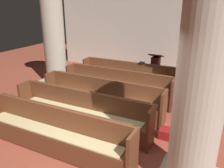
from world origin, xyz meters
The scene contains 13 objects.
ground_plane centered at (0.00, 0.00, 0.00)m, with size 19.20×19.20×0.00m, color #9E4733.
back_wall centered at (0.00, 6.08, 2.25)m, with size 10.00×0.16×4.50m, color silver.
pew_row_0 centered at (-0.84, 3.88, 0.47)m, with size 3.38×0.47×0.88m.
pew_row_1 centered at (-0.84, 2.91, 0.47)m, with size 3.38×0.46×0.88m.
pew_row_2 centered at (-0.84, 1.95, 0.47)m, with size 3.38×0.46×0.88m.
pew_row_3 centered at (-0.84, 0.98, 0.47)m, with size 3.38×0.47×0.88m.
pew_row_4 centered at (-0.84, 0.02, 0.47)m, with size 3.38×0.46×0.88m.
pillar_aisle_side centered at (1.69, 3.25, 1.94)m, with size 1.03×1.03×3.73m.
pillar_far_side centered at (-3.33, 3.17, 1.94)m, with size 1.03×1.03×3.73m.
pillar_aisle_rear centered at (1.69, 0.21, 1.94)m, with size 1.02×1.02×3.73m.
lectern centered at (-0.25, 4.81, 0.45)m, with size 0.48×0.45×1.08m.
hymn_book centered at (-0.51, 4.07, 0.90)m, with size 0.16×0.19×0.03m, color black.
kneeler_box_red centered at (1.05, 1.48, 0.10)m, with size 0.34×0.30×0.21m, color maroon.
Camera 1 is at (1.94, -2.96, 2.84)m, focal length 37.33 mm.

